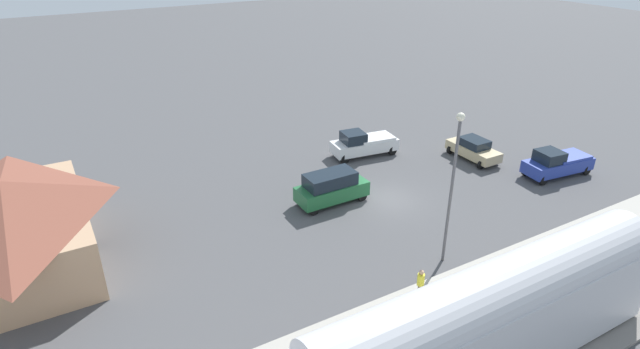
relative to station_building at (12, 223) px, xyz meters
The scene contains 10 objects.
ground_plane 22.52m from the station_building, 100.31° to the right, with size 200.00×200.00×0.00m, color #4C4C4F.
railway_track 28.54m from the station_building, 129.29° to the right, with size 4.80×70.00×0.30m.
platform 26.20m from the station_building, 122.47° to the right, with size 3.20×46.00×0.30m.
station_building is the anchor object (origin of this frame).
pedestrian_on_platform 21.63m from the station_building, 128.30° to the right, with size 0.36×0.36×1.71m.
sedan_tan 32.11m from the station_building, 93.29° to the right, with size 4.50×2.28×1.74m.
suv_green 18.64m from the station_building, 97.33° to the right, with size 2.01×4.92×2.22m.
pickup_blue 35.98m from the station_building, 101.43° to the right, with size 2.54×5.58×2.14m.
pickup_white 24.99m from the station_building, 82.78° to the right, with size 2.60×5.60×2.14m.
light_pole_near_platform 23.50m from the station_building, 118.68° to the right, with size 0.44×0.44×8.74m.
Camera 1 is at (-24.32, 19.21, 16.96)m, focal length 28.57 mm.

